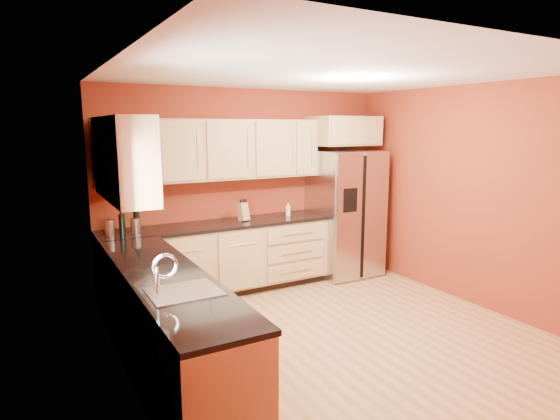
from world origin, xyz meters
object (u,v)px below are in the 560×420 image
wine_bottle_a (122,220)px  refrigerator (345,213)px  soap_dispenser (288,209)px  canister_left (136,226)px  knife_block (243,212)px

wine_bottle_a → refrigerator: bearing=-1.0°
wine_bottle_a → soap_dispenser: bearing=1.2°
canister_left → knife_block: size_ratio=0.74×
knife_block → soap_dispenser: bearing=-16.0°
refrigerator → soap_dispenser: size_ratio=10.45×
soap_dispenser → wine_bottle_a: bearing=-178.8°
knife_block → soap_dispenser: size_ratio=1.35×
soap_dispenser → refrigerator: bearing=-6.1°
refrigerator → canister_left: 2.92m
refrigerator → soap_dispenser: 0.89m
refrigerator → wine_bottle_a: 3.07m
canister_left → wine_bottle_a: bearing=166.6°
canister_left → soap_dispenser: (2.04, 0.08, 0.00)m
canister_left → soap_dispenser: same height
refrigerator → knife_block: bearing=177.2°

